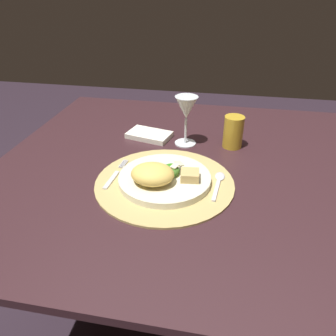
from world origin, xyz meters
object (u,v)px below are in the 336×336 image
Objects in this scene: dining_table at (183,209)px; amber_tumbler at (233,132)px; dinner_plate at (165,179)px; napkin at (149,135)px; fork at (115,175)px; spoon at (219,181)px; wine_glass at (186,110)px.

dining_table is 0.30m from amber_tumbler.
dinner_plate reaches higher than napkin.
fork is at bearing -141.03° from amber_tumbler.
napkin is (-0.15, 0.16, 0.18)m from dining_table.
spoon is at bearing -97.58° from amber_tumbler.
spoon is 0.86× the size of wine_glass.
dinner_plate is 1.53× the size of wine_glass.
wine_glass is (0.13, -0.03, 0.11)m from napkin.
dinner_plate is at bearing -169.28° from spoon.
spoon is at bearing -39.87° from dining_table.
spoon is (0.29, 0.02, 0.00)m from fork.
wine_glass is (0.02, 0.25, 0.11)m from dinner_plate.
dinner_plate is at bearing -94.83° from wine_glass.
amber_tumbler reaches higher than dining_table.
fork is at bearing 178.72° from dinner_plate.
amber_tumbler reaches higher than dinner_plate.
dinner_plate is 1.59× the size of fork.
fork is at bearing -148.22° from dining_table.
wine_glass is 1.56× the size of amber_tumbler.
wine_glass reaches higher than amber_tumbler.
fork is 1.50× the size of amber_tumbler.
fork reaches higher than dining_table.
fork is at bearing -123.32° from wine_glass.
amber_tumbler is at bearing -3.67° from napkin.
amber_tumbler is (0.32, 0.26, 0.04)m from fork.
fork is (-0.14, 0.00, -0.01)m from dinner_plate.
dining_table is 4.56× the size of dinner_plate.
dining_table is 0.32m from wine_glass.
napkin is at bearing 135.36° from spoon.
spoon is (0.15, 0.03, -0.01)m from dinner_plate.
dining_table is at bearing -47.61° from napkin.
fork is 0.28m from napkin.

